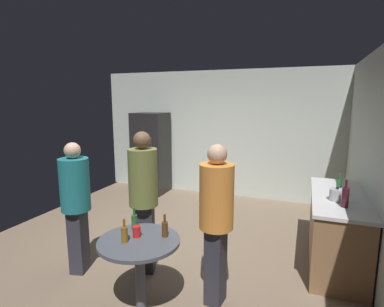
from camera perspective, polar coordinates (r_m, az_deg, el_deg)
name	(u,v)px	position (r m, az deg, el deg)	size (l,w,h in m)	color
ground_plane	(164,246)	(4.66, -5.22, -17.07)	(5.20, 5.20, 0.10)	#7A6651
wall_back	(216,134)	(6.65, 4.60, 3.77)	(5.32, 0.06, 2.70)	beige
wall_side_right	(381,167)	(3.86, 32.12, -2.25)	(0.06, 5.20, 2.70)	beige
refrigerator	(151,153)	(6.85, -7.73, 0.09)	(0.70, 0.68, 1.80)	black
kitchen_counter	(336,229)	(4.38, 25.57, -12.69)	(0.64, 1.69, 0.90)	olive
kettle	(337,195)	(3.97, 25.73, -7.05)	(0.24, 0.17, 0.18)	#B2B2B7
wine_bottle_on_counter	(345,197)	(3.76, 26.95, -7.31)	(0.08, 0.08, 0.31)	#3F141E
beer_bottle_on_counter	(339,184)	(4.41, 26.00, -5.27)	(0.06, 0.06, 0.23)	#26662D
foreground_table	(139,250)	(3.13, -9.91, -17.45)	(0.80, 0.80, 0.73)	#4C515B
beer_bottle_amber	(124,234)	(3.03, -12.64, -14.55)	(0.06, 0.06, 0.23)	#8C5919
beer_bottle_brown	(165,228)	(3.08, -5.15, -13.92)	(0.06, 0.06, 0.23)	#593314
beer_bottle_green	(134,221)	(3.30, -10.82, -12.43)	(0.06, 0.06, 0.23)	#26662D
plastic_cup_red	(137,231)	(3.13, -10.41, -14.27)	(0.08, 0.08, 0.11)	red
person_in_olive_shirt	(143,192)	(3.61, -9.16, -7.17)	(0.42, 0.42, 1.72)	#2D2D38
person_in_orange_shirt	(216,213)	(3.05, 4.62, -11.15)	(0.37, 0.37, 1.66)	#2D2D38
person_in_teal_shirt	(76,198)	(3.85, -21.10, -7.88)	(0.41, 0.41, 1.59)	#2D2D38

